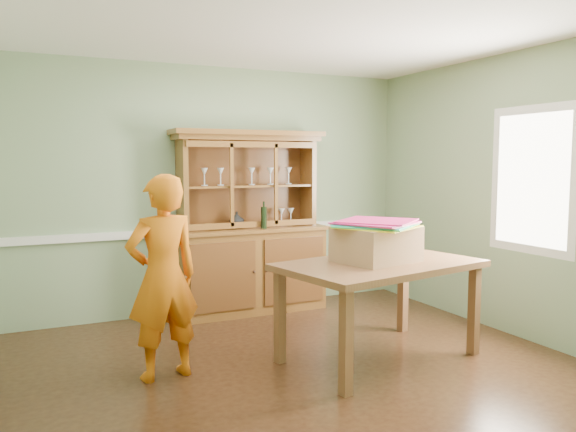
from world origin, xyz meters
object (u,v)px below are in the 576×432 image
china_hutch (250,248)px  dining_table (380,273)px  person (163,277)px  cardboard_box (376,244)px

china_hutch → dining_table: size_ratio=1.10×
china_hutch → person: bearing=-130.5°
dining_table → person: bearing=157.9°
china_hutch → dining_table: 1.94m
cardboard_box → china_hutch: bearing=102.7°
china_hutch → cardboard_box: size_ratio=3.17×
cardboard_box → person: person is taller
dining_table → person: person is taller
dining_table → cardboard_box: (-0.01, 0.04, 0.24)m
china_hutch → person: (-1.32, -1.54, 0.08)m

